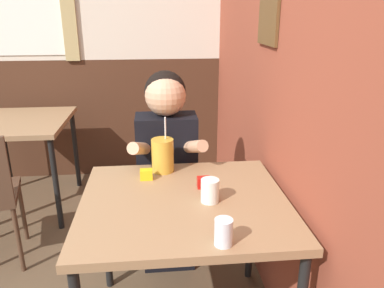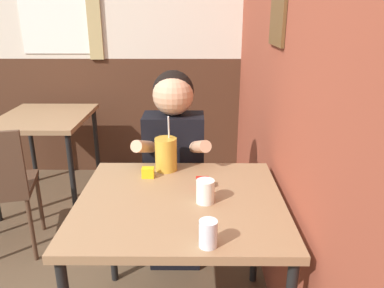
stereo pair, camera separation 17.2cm
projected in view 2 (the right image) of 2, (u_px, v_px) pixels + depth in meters
brick_wall_right at (273, 40)px, 2.16m from camera, size 0.08×4.42×2.70m
back_wall at (114, 29)px, 3.34m from camera, size 5.27×0.09×2.70m
main_table at (181, 213)px, 1.66m from camera, size 0.90×0.82×0.73m
background_table at (45, 126)px, 2.98m from camera, size 0.67×0.80×0.73m
person_seated at (174, 166)px, 2.18m from camera, size 0.42×0.42×1.21m
cocktail_pitcher at (166, 154)px, 1.91m from camera, size 0.11×0.11×0.29m
glass_near_pitcher at (208, 234)px, 1.29m from camera, size 0.07×0.07×0.10m
glass_center at (205, 191)px, 1.59m from camera, size 0.08×0.08×0.10m
condiment_ketchup at (203, 183)px, 1.73m from camera, size 0.06×0.04×0.05m
condiment_mustard at (148, 173)px, 1.84m from camera, size 0.06×0.04×0.05m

